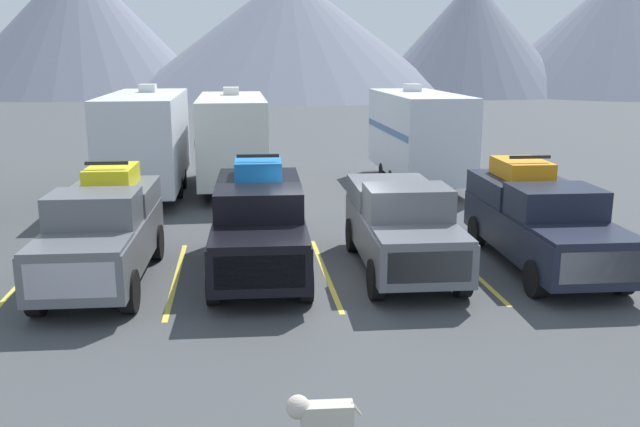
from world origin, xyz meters
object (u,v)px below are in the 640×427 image
pickup_truck_a (103,229)px  pickup_truck_b (259,221)px  pickup_truck_c (401,224)px  dog (316,412)px  pickup_truck_d (539,218)px  camper_trailer_b (232,137)px  camper_trailer_c (418,133)px  camper_trailer_a (146,138)px

pickup_truck_a → pickup_truck_b: pickup_truck_b is taller
pickup_truck_a → pickup_truck_c: pickup_truck_a is taller
pickup_truck_b → dog: (0.48, -7.71, -0.72)m
pickup_truck_d → pickup_truck_a: bearing=-179.8°
pickup_truck_a → camper_trailer_b: size_ratio=0.66×
pickup_truck_c → pickup_truck_d: (3.46, 0.04, 0.04)m
pickup_truck_b → pickup_truck_c: 3.38m
pickup_truck_a → pickup_truck_b: bearing=6.5°
pickup_truck_d → dog: pickup_truck_d is taller
pickup_truck_b → camper_trailer_b: (-0.65, 10.25, 0.79)m
pickup_truck_c → camper_trailer_c: 11.10m
pickup_truck_d → camper_trailer_c: camper_trailer_c is taller
pickup_truck_d → dog: 9.71m
pickup_truck_c → pickup_truck_d: 3.46m
pickup_truck_b → camper_trailer_b: size_ratio=0.71×
pickup_truck_c → pickup_truck_d: pickup_truck_d is taller
camper_trailer_a → dog: camper_trailer_a is taller
pickup_truck_a → camper_trailer_a: bearing=91.4°
pickup_truck_c → camper_trailer_c: bearing=73.2°
pickup_truck_d → pickup_truck_c: bearing=-179.4°
camper_trailer_a → camper_trailer_b: 3.17m
pickup_truck_d → camper_trailer_b: camper_trailer_b is taller
pickup_truck_d → dog: (-6.34, -7.33, -0.67)m
pickup_truck_b → camper_trailer_b: 10.30m
camper_trailer_a → camper_trailer_c: bearing=3.0°
pickup_truck_a → camper_trailer_c: camper_trailer_c is taller
pickup_truck_a → camper_trailer_c: 14.63m
pickup_truck_d → camper_trailer_a: (-10.58, 10.01, 0.92)m
camper_trailer_b → camper_trailer_c: bearing=-0.6°
camper_trailer_c → dog: 18.95m
pickup_truck_b → camper_trailer_a: (-3.76, 9.63, 0.87)m
camper_trailer_b → dog: camper_trailer_b is taller
camper_trailer_a → camper_trailer_c: (10.31, 0.54, -0.03)m
pickup_truck_d → camper_trailer_a: 14.59m
pickup_truck_b → dog: 7.75m
pickup_truck_b → pickup_truck_d: pickup_truck_b is taller
pickup_truck_c → dog: 7.87m
camper_trailer_b → pickup_truck_c: bearing=-69.4°
camper_trailer_b → dog: 18.06m
pickup_truck_c → camper_trailer_a: camper_trailer_a is taller
camper_trailer_b → camper_trailer_a: bearing=-168.7°
pickup_truck_a → camper_trailer_a: (-0.24, 10.04, 0.87)m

